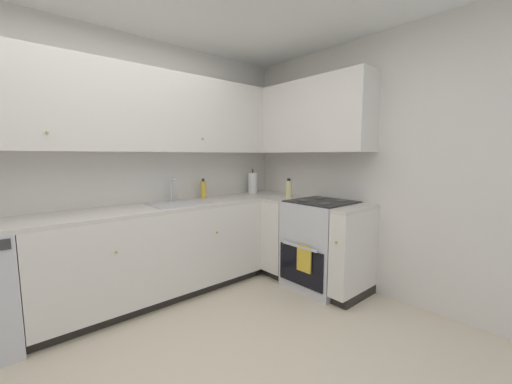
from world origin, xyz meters
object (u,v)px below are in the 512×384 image
Objects in this scene: paper_towel_roll at (253,183)px; oil_bottle at (289,189)px; oven_range at (321,244)px; soap_bottle at (203,189)px.

oil_bottle is (0.03, -0.59, -0.03)m from paper_towel_roll.
oil_bottle is at bearing -86.67° from paper_towel_roll.
paper_towel_roll is (-0.05, 1.05, 0.58)m from oven_range.
soap_bottle reaches higher than oil_bottle.
oil_bottle is at bearing -39.18° from soap_bottle.
paper_towel_roll reaches higher than oven_range.
oil_bottle is (0.75, -0.61, 0.00)m from soap_bottle.
paper_towel_roll is at bearing 92.89° from oven_range.
soap_bottle is at bearing 125.85° from oven_range.
oven_range is 1.43m from soap_bottle.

